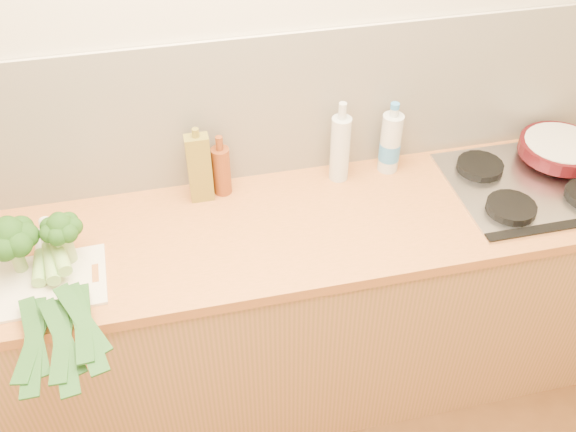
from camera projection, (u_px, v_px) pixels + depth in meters
The scene contains 14 objects.
room_shell at pixel (235, 113), 2.17m from camera, with size 3.50×3.50×3.50m.
counter at pixel (258, 315), 2.44m from camera, with size 3.20×0.62×0.90m.
gas_hob at pixel (533, 183), 2.30m from camera, with size 0.58×0.50×0.04m.
chopping_board at pixel (48, 283), 1.94m from camera, with size 0.35×0.26×0.01m, color white.
broccoli_left at pixel (10, 237), 1.90m from camera, with size 0.17×0.17×0.20m.
broccoli_right at pixel (61, 230), 1.93m from camera, with size 0.13×0.13×0.18m.
leek_front at pixel (38, 287), 1.89m from camera, with size 0.10×0.64×0.04m.
leek_mid at pixel (53, 278), 1.90m from camera, with size 0.16×0.71×0.04m.
leek_back at pixel (67, 276), 1.88m from camera, with size 0.21×0.62×0.04m.
skillet at pixel (561, 148), 2.38m from camera, with size 0.44×0.30×0.05m.
oil_tin at pixel (199, 168), 2.17m from camera, with size 0.08×0.05×0.29m.
glass_bottle at pixel (340, 148), 2.26m from camera, with size 0.07×0.07×0.31m.
amber_bottle at pixel (221, 170), 2.22m from camera, with size 0.06×0.06×0.23m.
water_bottle at pixel (390, 144), 2.32m from camera, with size 0.08×0.08×0.26m.
Camera 1 is at (-0.24, -0.37, 2.34)m, focal length 40.00 mm.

